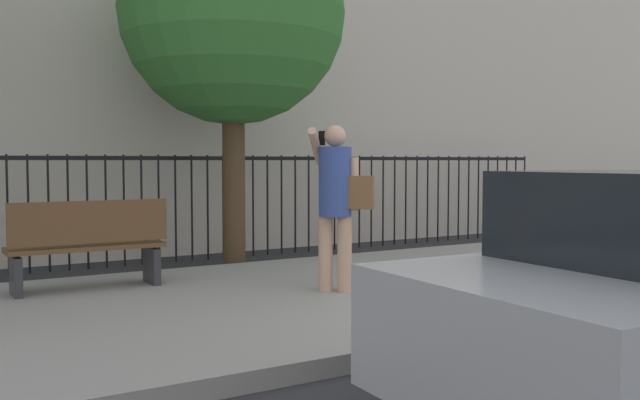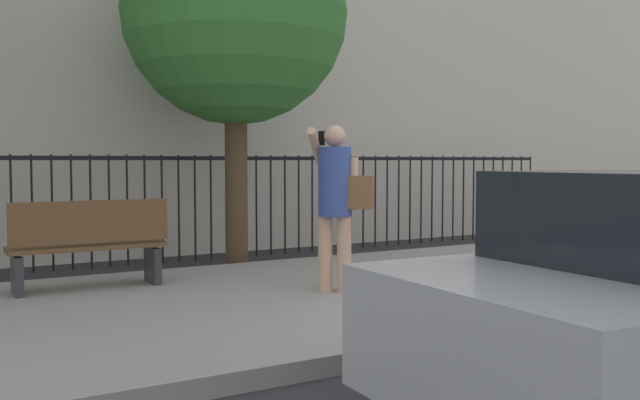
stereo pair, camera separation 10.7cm
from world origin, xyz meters
name	(u,v)px [view 2 (the right image)]	position (x,y,z in m)	size (l,w,h in m)	color
ground_plane	(561,335)	(0.00, 0.00, 0.00)	(60.00, 60.00, 0.00)	#28282B
sidewalk	(406,287)	(0.00, 2.20, 0.07)	(28.00, 4.40, 0.15)	gray
iron_fence	(264,192)	(0.00, 5.90, 1.02)	(12.03, 0.04, 1.60)	black
pedestrian_on_phone	(337,195)	(-1.04, 2.01, 1.16)	(0.70, 0.68, 1.73)	tan
street_bench	(89,243)	(-3.24, 3.43, 0.65)	(1.60, 0.45, 0.95)	brown
street_tree_near	(235,13)	(-0.95, 4.80, 3.52)	(3.07, 3.07, 5.08)	#4C3823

